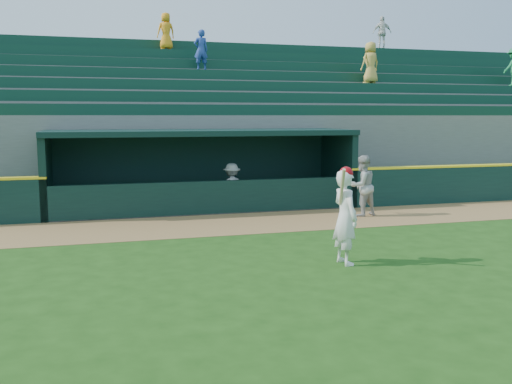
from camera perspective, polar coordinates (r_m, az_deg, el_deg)
ground at (r=10.74m, az=2.38°, el=-7.98°), size 120.00×120.00×0.00m
warning_track at (r=15.35m, az=-3.40°, el=-3.23°), size 40.00×3.00×0.01m
dugout_player_front at (r=16.75m, az=10.57°, el=0.61°), size 1.00×0.87×1.77m
dugout_player_inside at (r=17.35m, az=-2.43°, el=0.47°), size 0.99×0.62×1.46m
dugout at (r=18.18m, az=-5.58°, el=2.75°), size 9.40×2.80×2.46m
stands at (r=22.63m, az=-7.72°, el=6.29°), size 34.50×6.25×7.45m
batter_at_plate at (r=11.24m, az=8.91°, el=-2.35°), size 0.55×0.83×1.94m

